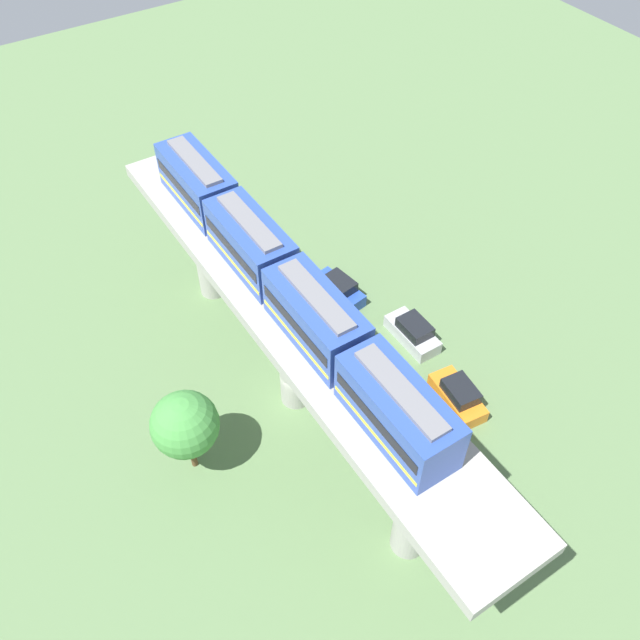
# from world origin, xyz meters

# --- Properties ---
(ground_plane) EXTENTS (120.00, 120.00, 0.00)m
(ground_plane) POSITION_xyz_m (0.00, 0.00, 0.00)
(ground_plane) COLOR #5B7A4C
(viaduct) EXTENTS (5.20, 35.80, 8.33)m
(viaduct) POSITION_xyz_m (0.00, 0.00, 6.45)
(viaduct) COLOR #A8A59E
(viaduct) RESTS_ON ground
(train) EXTENTS (2.64, 27.45, 3.24)m
(train) POSITION_xyz_m (0.00, -1.01, 9.86)
(train) COLOR #2D4CA5
(train) RESTS_ON viaduct
(parked_car_orange) EXTENTS (2.29, 4.39, 1.76)m
(parked_car_orange) POSITION_xyz_m (-8.42, 5.95, 0.74)
(parked_car_orange) COLOR orange
(parked_car_orange) RESTS_ON ground
(parked_car_blue) EXTENTS (2.39, 4.42, 1.76)m
(parked_car_blue) POSITION_xyz_m (-7.36, -6.09, 0.74)
(parked_car_blue) COLOR #284CB7
(parked_car_blue) RESTS_ON ground
(parked_car_silver) EXTENTS (1.82, 4.21, 1.76)m
(parked_car_silver) POSITION_xyz_m (-9.34, 0.17, 0.74)
(parked_car_silver) COLOR #B2B5BA
(parked_car_silver) RESTS_ON ground
(tree_near_viaduct) EXTENTS (3.86, 3.86, 6.13)m
(tree_near_viaduct) POSITION_xyz_m (7.60, 0.88, 4.18)
(tree_near_viaduct) COLOR brown
(tree_near_viaduct) RESTS_ON ground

